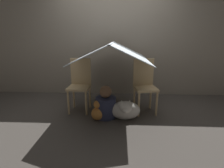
{
  "coord_description": "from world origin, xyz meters",
  "views": [
    {
      "loc": [
        0.15,
        -2.82,
        1.32
      ],
      "look_at": [
        0.0,
        0.11,
        0.52
      ],
      "focal_mm": 28.0,
      "sensor_mm": 36.0,
      "label": 1
    }
  ],
  "objects_px": {
    "chair_left": "(80,83)",
    "dog": "(125,110)",
    "chair_right": "(145,84)",
    "person_front": "(106,105)"
  },
  "relations": [
    {
      "from": "chair_right",
      "to": "dog",
      "type": "distance_m",
      "value": 0.62
    },
    {
      "from": "chair_left",
      "to": "dog",
      "type": "relative_size",
      "value": 1.94
    },
    {
      "from": "chair_left",
      "to": "dog",
      "type": "distance_m",
      "value": 0.96
    },
    {
      "from": "chair_left",
      "to": "person_front",
      "type": "distance_m",
      "value": 0.64
    },
    {
      "from": "chair_right",
      "to": "dog",
      "type": "bearing_deg",
      "value": -140.84
    },
    {
      "from": "dog",
      "to": "chair_right",
      "type": "bearing_deg",
      "value": 49.17
    },
    {
      "from": "person_front",
      "to": "dog",
      "type": "xyz_separation_m",
      "value": [
        0.32,
        -0.1,
        -0.04
      ]
    },
    {
      "from": "chair_left",
      "to": "dog",
      "type": "height_order",
      "value": "chair_left"
    },
    {
      "from": "chair_right",
      "to": "dog",
      "type": "relative_size",
      "value": 1.94
    },
    {
      "from": "person_front",
      "to": "dog",
      "type": "distance_m",
      "value": 0.34
    }
  ]
}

